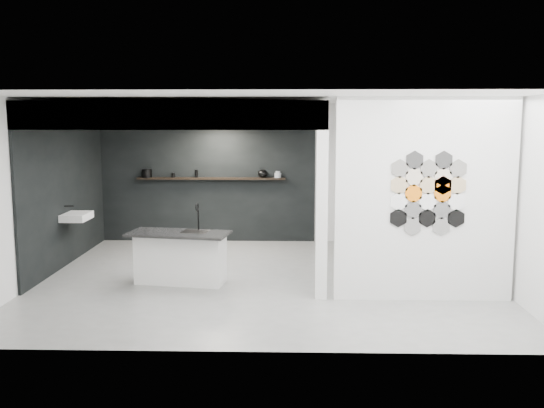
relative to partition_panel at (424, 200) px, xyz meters
The scene contains 17 objects.
floor 2.82m from the partition_panel, 155.80° to the left, with size 7.00×6.00×0.01m, color slate.
partition_panel is the anchor object (origin of this frame).
bay_clad_back 5.31m from the partition_panel, 131.60° to the left, with size 4.40×0.04×2.35m, color black.
bay_clad_left 6.04m from the partition_panel, 160.65° to the left, with size 0.04×4.00×2.35m, color black.
bulkhead 4.21m from the partition_panel, 150.43° to the left, with size 4.40×4.00×0.40m, color silver.
corner_column 1.42m from the partition_panel, behind, with size 0.16×0.16×2.35m, color silver.
fascia_beam 3.71m from the partition_panel, behind, with size 4.40×0.16×0.40m, color silver.
wall_basin 5.78m from the partition_panel, 161.77° to the left, with size 0.40×0.60×0.12m, color silver.
display_shelf 5.17m from the partition_panel, 131.55° to the left, with size 3.00×0.15×0.04m, color black.
kitchen_island 3.72m from the partition_panel, 168.11° to the left, with size 1.60×0.90×1.22m.
stockpot 6.11m from the partition_panel, 140.72° to the left, with size 0.20×0.20×0.17m, color black.
kettle 4.54m from the partition_panel, 121.64° to the left, with size 0.19×0.19×0.16m, color black.
glass_bowl 4.39m from the partition_panel, 118.23° to the left, with size 0.14×0.14×0.10m, color gray.
glass_vase 4.39m from the partition_panel, 118.23° to the left, with size 0.09×0.09×0.13m, color gray.
bottle_dark 5.37m from the partition_panel, 133.91° to the left, with size 0.06×0.06×0.15m, color black.
utensil_cup 5.70m from the partition_panel, 137.32° to the left, with size 0.07×0.07×0.09m, color black.
hex_tile_cluster 0.14m from the partition_panel, 68.73° to the right, with size 1.04×0.02×1.16m.
Camera 1 is at (0.36, -9.26, 2.52)m, focal length 40.00 mm.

